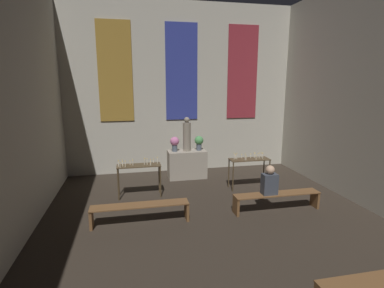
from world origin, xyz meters
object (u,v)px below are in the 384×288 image
at_px(pew_back_right, 277,198).
at_px(statue, 187,135).
at_px(altar, 187,164).
at_px(candle_rack_left, 139,170).
at_px(flower_vase_left, 175,143).
at_px(person_seated, 270,182).
at_px(flower_vase_right, 199,142).
at_px(pew_back_left, 140,209).
at_px(candle_rack_right, 249,163).

bearing_deg(pew_back_right, statue, 118.51).
distance_m(altar, candle_rack_left, 2.14).
xyz_separation_m(flower_vase_left, person_seated, (1.83, -3.03, -0.43)).
xyz_separation_m(flower_vase_right, person_seated, (1.03, -3.03, -0.43)).
distance_m(altar, pew_back_left, 3.45).
relative_size(flower_vase_left, person_seated, 0.66).
xyz_separation_m(candle_rack_right, pew_back_left, (-3.25, -1.65, -0.43)).
height_order(flower_vase_left, pew_back_left, flower_vase_left).
bearing_deg(candle_rack_left, flower_vase_right, 34.54).
height_order(altar, pew_back_right, altar).
relative_size(flower_vase_right, pew_back_left, 0.22).
xyz_separation_m(pew_back_right, person_seated, (-0.22, 0.00, 0.43)).
bearing_deg(flower_vase_left, person_seated, -58.85).
xyz_separation_m(statue, candle_rack_left, (-1.60, -1.38, -0.65)).
distance_m(statue, pew_back_right, 3.61).
relative_size(pew_back_left, person_seated, 3.02).
relative_size(flower_vase_left, candle_rack_right, 0.40).
relative_size(candle_rack_left, person_seated, 1.65).
bearing_deg(flower_vase_left, flower_vase_right, 0.00).
xyz_separation_m(flower_vase_right, candle_rack_left, (-2.00, -1.38, -0.43)).
xyz_separation_m(flower_vase_left, flower_vase_right, (0.80, 0.00, 0.00)).
distance_m(altar, flower_vase_left, 0.84).
height_order(pew_back_right, person_seated, person_seated).
height_order(flower_vase_right, person_seated, flower_vase_right).
bearing_deg(statue, candle_rack_left, -139.28).
bearing_deg(flower_vase_left, candle_rack_left, -131.04).
bearing_deg(person_seated, flower_vase_left, 121.15).
xyz_separation_m(altar, pew_back_right, (1.64, -3.03, -0.12)).
bearing_deg(pew_back_left, statue, 61.49).
distance_m(candle_rack_right, pew_back_left, 3.67).
bearing_deg(flower_vase_right, pew_back_left, -124.05).
bearing_deg(flower_vase_left, pew_back_right, -55.95).
bearing_deg(statue, altar, 0.00).
relative_size(statue, candle_rack_right, 0.93).
relative_size(flower_vase_left, flower_vase_right, 1.00).
xyz_separation_m(pew_back_left, pew_back_right, (3.29, 0.00, 0.00)).
height_order(statue, flower_vase_left, statue).
xyz_separation_m(altar, person_seated, (1.43, -3.03, 0.31)).
xyz_separation_m(statue, candle_rack_right, (1.60, -1.38, -0.65)).
xyz_separation_m(flower_vase_right, pew_back_left, (-2.05, -3.03, -0.86)).
bearing_deg(candle_rack_right, flower_vase_right, 131.07).
height_order(altar, flower_vase_right, flower_vase_right).
height_order(candle_rack_left, candle_rack_right, candle_rack_right).
bearing_deg(candle_rack_right, pew_back_left, -153.03).
height_order(statue, pew_back_left, statue).
distance_m(candle_rack_right, person_seated, 1.66).
bearing_deg(pew_back_left, pew_back_right, 0.00).
bearing_deg(candle_rack_left, flower_vase_left, 48.96).
bearing_deg(candle_rack_right, candle_rack_left, -179.96).
distance_m(statue, candle_rack_right, 2.21).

